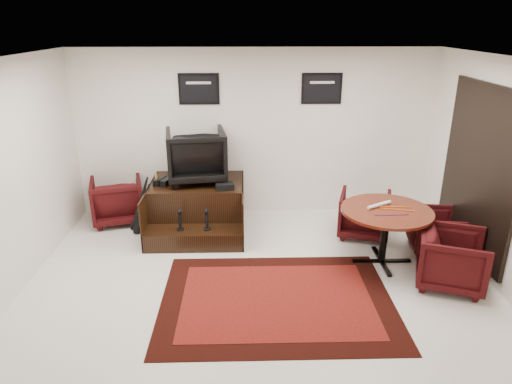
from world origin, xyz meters
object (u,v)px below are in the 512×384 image
shine_chair (196,153)px  table_chair_window (436,229)px  table_chair_back (364,212)px  armchair_side (117,198)px  meeting_table (386,216)px  table_chair_corner (452,257)px  shine_podium (198,208)px

shine_chair → table_chair_window: size_ratio=1.36×
table_chair_back → table_chair_window: (0.92, -0.53, -0.05)m
table_chair_back → armchair_side: bearing=7.6°
meeting_table → table_chair_back: size_ratio=1.59×
table_chair_back → table_chair_corner: (0.74, -1.48, 0.02)m
shine_chair → armchair_side: (-1.37, 0.16, -0.82)m
armchair_side → meeting_table: bearing=144.4°
meeting_table → table_chair_corner: (0.70, -0.60, -0.30)m
shine_podium → shine_chair: (0.00, 0.15, 0.88)m
meeting_table → armchair_side: bearing=159.4°
armchair_side → table_chair_corner: armchair_side is taller
shine_podium → armchair_side: (-1.37, 0.31, 0.06)m
shine_podium → shine_chair: 0.89m
shine_podium → table_chair_back: 2.65m
shine_chair → table_chair_back: bearing=160.9°
shine_podium → armchair_side: 1.41m
shine_podium → meeting_table: size_ratio=1.25×
shine_podium → table_chair_window: size_ratio=2.25×
shine_chair → table_chair_back: size_ratio=1.20×
table_chair_window → table_chair_corner: table_chair_corner is taller
armchair_side → table_chair_corner: 5.20m
table_chair_corner → shine_chair: bearing=80.2°
table_chair_window → table_chair_corner: bearing=177.5°
table_chair_window → table_chair_corner: (-0.18, -0.95, 0.06)m
shine_chair → meeting_table: bearing=144.4°
shine_chair → table_chair_corner: bearing=141.2°
shine_podium → table_chair_window: bearing=-13.7°
meeting_table → table_chair_back: meeting_table is taller
table_chair_back → table_chair_corner: size_ratio=0.96×
meeting_table → table_chair_window: bearing=22.0°
shine_chair → table_chair_back: (2.63, -0.49, -0.84)m
shine_chair → table_chair_window: (3.55, -1.02, -0.89)m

